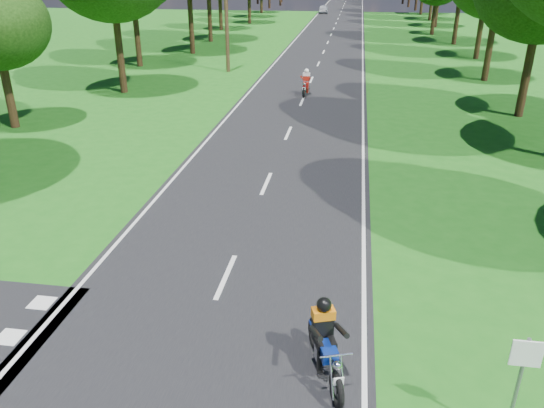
# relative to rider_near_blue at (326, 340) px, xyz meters

# --- Properties ---
(ground) EXTENTS (160.00, 160.00, 0.00)m
(ground) POSITION_rel_rider_near_blue_xyz_m (-2.56, 0.95, -0.78)
(ground) COLOR #1A5D15
(ground) RESTS_ON ground
(main_road) EXTENTS (7.00, 140.00, 0.02)m
(main_road) POSITION_rel_rider_near_blue_xyz_m (-2.56, 50.95, -0.77)
(main_road) COLOR black
(main_road) RESTS_ON ground
(road_markings) EXTENTS (7.40, 140.00, 0.01)m
(road_markings) POSITION_rel_rider_near_blue_xyz_m (-2.70, 49.08, -0.75)
(road_markings) COLOR silver
(road_markings) RESTS_ON main_road
(telegraph_pole) EXTENTS (1.20, 0.26, 8.00)m
(telegraph_pole) POSITION_rel_rider_near_blue_xyz_m (-8.56, 28.95, 3.29)
(telegraph_pole) COLOR #382616
(telegraph_pole) RESTS_ON ground
(road_sign) EXTENTS (0.45, 0.07, 2.00)m
(road_sign) POSITION_rel_rider_near_blue_xyz_m (2.94, -1.06, 0.56)
(road_sign) COLOR slate
(road_sign) RESTS_ON ground
(rider_near_blue) EXTENTS (1.17, 1.92, 1.52)m
(rider_near_blue) POSITION_rel_rider_near_blue_xyz_m (0.00, 0.00, 0.00)
(rider_near_blue) COLOR navy
(rider_near_blue) RESTS_ON main_road
(rider_far_red) EXTENTS (0.66, 1.78, 1.46)m
(rider_far_red) POSITION_rel_rider_near_blue_xyz_m (-2.52, 22.55, -0.03)
(rider_far_red) COLOR #AF0D0E
(rider_far_red) RESTS_ON main_road
(distant_car) EXTENTS (1.57, 3.66, 1.23)m
(distant_car) POSITION_rel_rider_near_blue_xyz_m (-5.13, 77.27, -0.14)
(distant_car) COLOR silver
(distant_car) RESTS_ON main_road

